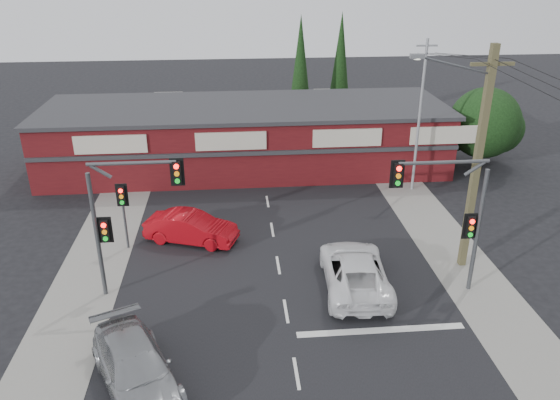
{
  "coord_description": "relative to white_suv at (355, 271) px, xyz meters",
  "views": [
    {
      "loc": [
        -1.89,
        -18.1,
        13.09
      ],
      "look_at": [
        0.02,
        3.0,
        3.62
      ],
      "focal_mm": 35.0,
      "sensor_mm": 36.0,
      "label": 1
    }
  ],
  "objects": [
    {
      "name": "pedestal_signal",
      "position": [
        -10.32,
        4.38,
        1.61
      ],
      "size": [
        0.55,
        0.27,
        3.38
      ],
      "color": "#47494C",
      "rests_on": "ground"
    },
    {
      "name": "lane_dashes",
      "position": [
        -3.12,
        2.04,
        -0.78
      ],
      "size": [
        0.12,
        44.93,
        0.01
      ],
      "color": "silver",
      "rests_on": "ground"
    },
    {
      "name": "traffic_mast_left",
      "position": [
        -9.55,
        0.38,
        3.14
      ],
      "size": [
        3.77,
        0.27,
        5.97
      ],
      "color": "#47494C",
      "rests_on": "ground"
    },
    {
      "name": "conifer_near",
      "position": [
        0.38,
        22.38,
        4.69
      ],
      "size": [
        1.8,
        1.8,
        9.25
      ],
      "color": "#2D2116",
      "rests_on": "ground"
    },
    {
      "name": "road_strip",
      "position": [
        -3.12,
        3.38,
        -0.79
      ],
      "size": [
        14.0,
        70.0,
        0.01
      ],
      "primitive_type": "cube",
      "color": "black",
      "rests_on": "ground"
    },
    {
      "name": "shop_building",
      "position": [
        -4.12,
        15.36,
        1.34
      ],
      "size": [
        27.3,
        8.4,
        4.22
      ],
      "color": "#490E12",
      "rests_on": "ground"
    },
    {
      "name": "ground",
      "position": [
        -3.12,
        -1.62,
        -0.79
      ],
      "size": [
        120.0,
        120.0,
        0.0
      ],
      "primitive_type": "plane",
      "color": "black",
      "rests_on": "ground"
    },
    {
      "name": "tree_cluster",
      "position": [
        11.57,
        13.82,
        2.1
      ],
      "size": [
        5.9,
        5.1,
        5.5
      ],
      "color": "#2D2116",
      "rests_on": "ground"
    },
    {
      "name": "white_suv",
      "position": [
        0.0,
        0.0,
        0.0
      ],
      "size": [
        3.0,
        5.86,
        1.58
      ],
      "primitive_type": "imported",
      "rotation": [
        0.0,
        0.0,
        3.08
      ],
      "color": "white",
      "rests_on": "ground"
    },
    {
      "name": "verge_left",
      "position": [
        -11.62,
        3.38,
        -0.78
      ],
      "size": [
        3.0,
        70.0,
        0.02
      ],
      "primitive_type": "cube",
      "color": "gray",
      "rests_on": "ground"
    },
    {
      "name": "conifer_far",
      "position": [
        3.88,
        24.38,
        4.69
      ],
      "size": [
        1.8,
        1.8,
        9.25
      ],
      "color": "#2D2116",
      "rests_on": "ground"
    },
    {
      "name": "steel_pole",
      "position": [
        5.88,
        10.38,
        3.91
      ],
      "size": [
        1.2,
        0.16,
        9.0
      ],
      "color": "gray",
      "rests_on": "ground"
    },
    {
      "name": "silver_suv",
      "position": [
        -8.46,
        -5.28,
        -0.03
      ],
      "size": [
        4.08,
        5.63,
        1.51
      ],
      "primitive_type": "imported",
      "rotation": [
        0.0,
        0.0,
        0.42
      ],
      "color": "gray",
      "rests_on": "ground"
    },
    {
      "name": "red_sedan",
      "position": [
        -7.24,
        4.78,
        -0.04
      ],
      "size": [
        4.86,
        3.04,
        1.51
      ],
      "primitive_type": "imported",
      "rotation": [
        0.0,
        0.0,
        1.23
      ],
      "color": "#AF0A13",
      "rests_on": "ground"
    },
    {
      "name": "stop_line",
      "position": [
        0.38,
        -3.12,
        -0.78
      ],
      "size": [
        6.5,
        0.35,
        0.01
      ],
      "primitive_type": "cube",
      "color": "silver",
      "rests_on": "ground"
    },
    {
      "name": "utility_pole",
      "position": [
        5.24,
        1.37,
        4.6
      ],
      "size": [
        4.38,
        0.59,
        10.0
      ],
      "color": "brown",
      "rests_on": "ground"
    },
    {
      "name": "traffic_mast_right",
      "position": [
        3.74,
        -0.62,
        3.15
      ],
      "size": [
        3.96,
        0.27,
        5.97
      ],
      "color": "#47494C",
      "rests_on": "ground"
    },
    {
      "name": "verge_right",
      "position": [
        5.38,
        3.38,
        -0.78
      ],
      "size": [
        3.0,
        70.0,
        0.02
      ],
      "primitive_type": "cube",
      "color": "gray",
      "rests_on": "ground"
    }
  ]
}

